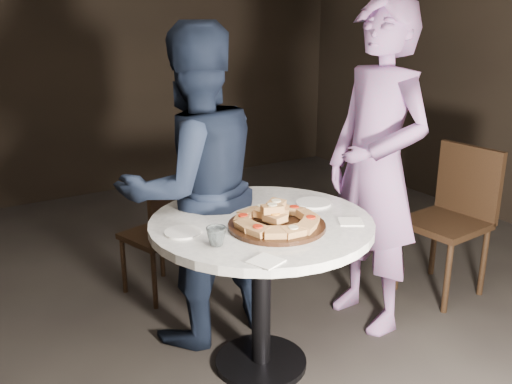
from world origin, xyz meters
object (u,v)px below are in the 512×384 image
(chair_right, at_px, (455,210))
(focaccia_pile, at_px, (276,217))
(chair_far, at_px, (164,230))
(diner_teal, at_px, (376,169))
(serving_board, at_px, (277,226))
(diner_navy, at_px, (194,189))
(water_glass, at_px, (216,236))
(table, at_px, (261,249))

(chair_right, bearing_deg, focaccia_pile, -87.39)
(chair_far, height_order, diner_teal, diner_teal)
(serving_board, height_order, chair_far, serving_board)
(chair_far, distance_m, diner_teal, 1.38)
(chair_far, relative_size, diner_navy, 0.46)
(water_glass, bearing_deg, serving_board, 5.54)
(table, distance_m, chair_far, 1.01)
(chair_far, bearing_deg, water_glass, 62.66)
(chair_far, relative_size, chair_right, 0.83)
(water_glass, xyz_separation_m, chair_right, (1.88, 0.24, -0.31))
(serving_board, xyz_separation_m, diner_teal, (0.81, 0.20, 0.11))
(table, relative_size, serving_board, 2.58)
(water_glass, height_order, diner_navy, diner_navy)
(diner_navy, distance_m, diner_teal, 1.03)
(chair_far, height_order, diner_navy, diner_navy)
(table, height_order, focaccia_pile, focaccia_pile)
(focaccia_pile, bearing_deg, diner_navy, 102.75)
(focaccia_pile, bearing_deg, chair_far, 95.78)
(serving_board, bearing_deg, chair_far, 95.92)
(focaccia_pile, bearing_deg, diner_teal, 13.39)
(diner_teal, bearing_deg, serving_board, -76.92)
(serving_board, relative_size, diner_navy, 0.26)
(focaccia_pile, distance_m, water_glass, 0.34)
(chair_right, bearing_deg, chair_far, -123.42)
(focaccia_pile, distance_m, diner_teal, 0.84)
(table, height_order, diner_navy, diner_navy)
(focaccia_pile, xyz_separation_m, diner_teal, (0.81, 0.19, 0.07))
(serving_board, xyz_separation_m, diner_navy, (-0.14, 0.60, 0.04))
(chair_far, bearing_deg, serving_board, 79.75)
(chair_right, relative_size, diner_navy, 0.55)
(focaccia_pile, relative_size, chair_right, 0.42)
(chair_right, bearing_deg, diner_teal, -94.18)
(table, bearing_deg, diner_teal, 4.97)
(serving_board, relative_size, diner_teal, 0.24)
(water_glass, xyz_separation_m, diner_navy, (0.20, 0.63, 0.01))
(water_glass, height_order, diner_teal, diner_teal)
(table, xyz_separation_m, serving_board, (0.01, -0.13, 0.16))
(chair_far, distance_m, diner_navy, 0.66)
(water_glass, relative_size, diner_teal, 0.05)
(diner_teal, bearing_deg, chair_right, 90.06)
(water_glass, bearing_deg, diner_teal, 11.32)
(chair_right, height_order, diner_navy, diner_navy)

